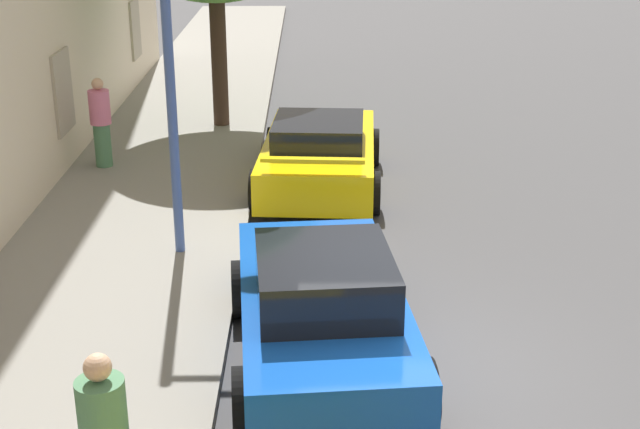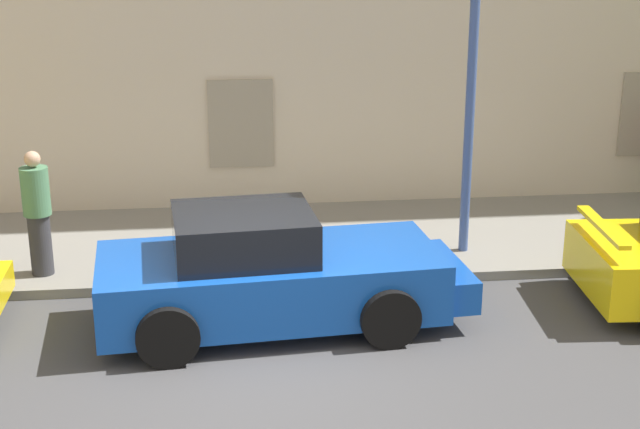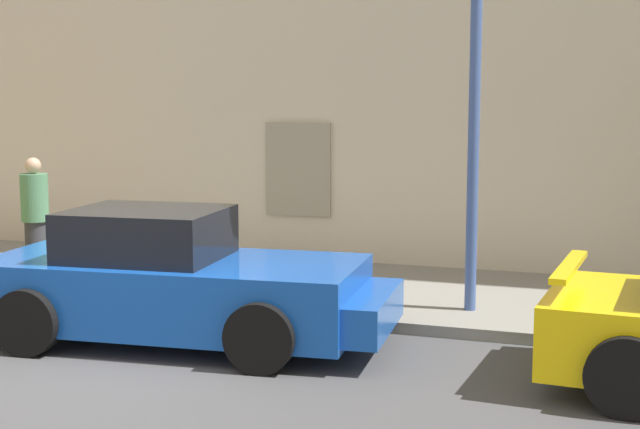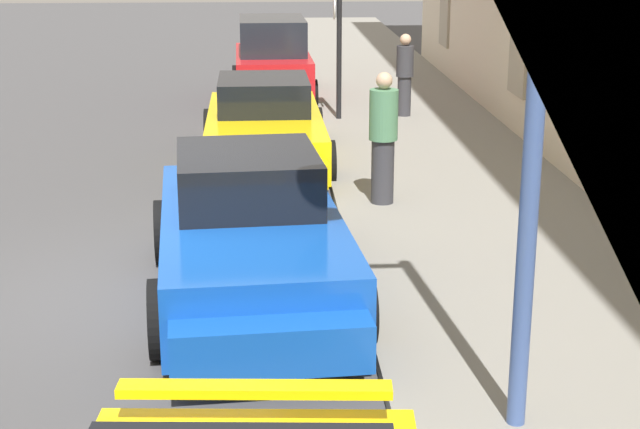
% 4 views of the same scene
% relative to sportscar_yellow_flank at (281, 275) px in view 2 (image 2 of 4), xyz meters
% --- Properties ---
extents(ground_plane, '(80.00, 80.00, 0.00)m').
position_rel_sportscar_yellow_flank_xyz_m(ground_plane, '(-0.35, -0.98, -0.66)').
color(ground_plane, '#444447').
extents(sidewalk, '(60.00, 3.57, 0.14)m').
position_rel_sportscar_yellow_flank_xyz_m(sidewalk, '(-0.35, 2.89, -0.59)').
color(sidewalk, gray).
rests_on(sidewalk, ground).
extents(sportscar_yellow_flank, '(4.75, 2.32, 1.52)m').
position_rel_sportscar_yellow_flank_xyz_m(sportscar_yellow_flank, '(0.00, 0.00, 0.00)').
color(sportscar_yellow_flank, '#144CB2').
rests_on(sportscar_yellow_flank, ground).
extents(street_lamp, '(0.44, 1.42, 5.20)m').
position_rel_sportscar_yellow_flank_xyz_m(street_lamp, '(2.89, 1.58, 3.11)').
color(street_lamp, '#3F5999').
rests_on(street_lamp, sidewalk).
extents(pedestrian_admiring, '(0.47, 0.47, 1.78)m').
position_rel_sportscar_yellow_flank_xyz_m(pedestrian_admiring, '(-3.25, 1.73, 0.39)').
color(pedestrian_admiring, '#333338').
rests_on(pedestrian_admiring, sidewalk).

